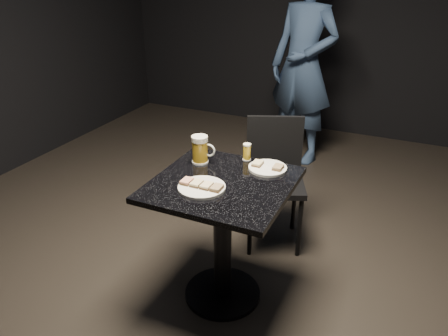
% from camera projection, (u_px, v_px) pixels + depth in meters
% --- Properties ---
extents(floor, '(6.00, 6.00, 0.00)m').
position_uv_depth(floor, '(223.00, 294.00, 2.58)').
color(floor, black).
rests_on(floor, ground).
extents(plate_large, '(0.24, 0.24, 0.01)m').
position_uv_depth(plate_large, '(202.00, 187.00, 2.18)').
color(plate_large, white).
rests_on(plate_large, table).
extents(plate_small, '(0.21, 0.21, 0.01)m').
position_uv_depth(plate_small, '(268.00, 168.00, 2.38)').
color(plate_small, white).
rests_on(plate_small, table).
extents(patron, '(0.76, 0.61, 1.81)m').
position_uv_depth(patron, '(303.00, 66.00, 3.97)').
color(patron, navy).
rests_on(patron, floor).
extents(table, '(0.70, 0.70, 0.75)m').
position_uv_depth(table, '(222.00, 221.00, 2.36)').
color(table, black).
rests_on(table, floor).
extents(beer_mug, '(0.13, 0.09, 0.16)m').
position_uv_depth(beer_mug, '(200.00, 149.00, 2.43)').
color(beer_mug, silver).
rests_on(beer_mug, table).
extents(beer_tumbler, '(0.05, 0.05, 0.10)m').
position_uv_depth(beer_tumbler, '(247.00, 152.00, 2.47)').
color(beer_tumbler, silver).
rests_on(beer_tumbler, table).
extents(chair, '(0.49, 0.49, 0.86)m').
position_uv_depth(chair, '(274.00, 173.00, 2.91)').
color(chair, black).
rests_on(chair, floor).
extents(canapes_on_plate_large, '(0.22, 0.07, 0.02)m').
position_uv_depth(canapes_on_plate_large, '(202.00, 185.00, 2.17)').
color(canapes_on_plate_large, '#4C3521').
rests_on(canapes_on_plate_large, plate_large).
extents(canapes_on_plate_small, '(0.17, 0.07, 0.02)m').
position_uv_depth(canapes_on_plate_small, '(268.00, 165.00, 2.37)').
color(canapes_on_plate_small, '#4C3521').
rests_on(canapes_on_plate_small, plate_small).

